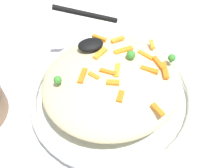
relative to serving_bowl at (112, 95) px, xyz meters
name	(u,v)px	position (x,y,z in m)	size (l,w,h in m)	color
ground_plane	(112,100)	(0.00, 0.00, -0.02)	(2.40, 2.40, 0.00)	silver
serving_bowl	(112,95)	(0.00, 0.00, 0.00)	(0.37, 0.37, 0.04)	silver
pasta_mound	(112,83)	(0.00, 0.00, 0.05)	(0.30, 0.27, 0.07)	beige
carrot_piece_0	(100,54)	(-0.01, 0.06, 0.08)	(0.04, 0.01, 0.01)	orange
carrot_piece_1	(83,76)	(-0.06, 0.01, 0.08)	(0.04, 0.01, 0.01)	orange
carrot_piece_2	(108,71)	(-0.01, 0.00, 0.08)	(0.03, 0.01, 0.01)	orange
carrot_piece_3	(158,110)	(0.06, -0.11, 0.08)	(0.03, 0.01, 0.01)	orange
carrot_piece_4	(121,96)	(0.00, -0.06, 0.08)	(0.02, 0.01, 0.01)	orange
carrot_piece_5	(165,70)	(0.11, -0.02, 0.08)	(0.04, 0.01, 0.01)	orange
carrot_piece_6	(98,38)	(0.00, 0.11, 0.08)	(0.03, 0.01, 0.01)	orange
carrot_piece_7	(113,83)	(-0.01, -0.03, 0.08)	(0.02, 0.01, 0.01)	orange
carrot_piece_8	(158,62)	(0.10, 0.00, 0.08)	(0.04, 0.01, 0.01)	orange
carrot_piece_9	(118,72)	(0.01, 0.00, 0.08)	(0.03, 0.01, 0.01)	orange
carrot_piece_10	(118,39)	(0.04, 0.09, 0.08)	(0.03, 0.01, 0.01)	orange
carrot_piece_11	(123,50)	(0.04, 0.05, 0.08)	(0.04, 0.01, 0.01)	orange
carrot_piece_12	(145,55)	(0.08, 0.03, 0.08)	(0.04, 0.01, 0.01)	orange
carrot_piece_13	(94,77)	(-0.04, 0.00, 0.08)	(0.03, 0.01, 0.01)	orange
carrot_piece_14	(149,70)	(0.08, -0.01, 0.08)	(0.04, 0.01, 0.01)	orange
carrot_piece_15	(152,44)	(0.11, 0.06, 0.08)	(0.03, 0.01, 0.01)	orange
broccoli_floret_0	(131,55)	(0.05, 0.03, 0.09)	(0.02, 0.02, 0.02)	#377928
broccoli_floret_1	(172,58)	(0.13, 0.00, 0.09)	(0.02, 0.02, 0.02)	#377928
broccoli_floret_2	(58,80)	(-0.11, 0.01, 0.09)	(0.02, 0.02, 0.02)	#377928
serving_spoon	(89,34)	(-0.02, 0.11, 0.10)	(0.15, 0.10, 0.07)	black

